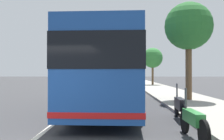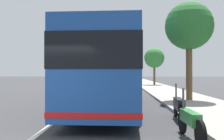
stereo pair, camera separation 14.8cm
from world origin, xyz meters
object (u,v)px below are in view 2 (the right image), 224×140
coach_bus (111,69)px  roadside_tree_mid_block (189,27)px  car_side_street (91,80)px  car_behind_bus (103,77)px  car_oncoming (95,79)px  motorcycle_nearest_curb (179,106)px  car_ahead_same_lane (115,81)px  roadside_tree_far_block (154,58)px  motorcycle_angled (190,122)px

coach_bus → roadside_tree_mid_block: 5.81m
car_side_street → car_behind_bus: size_ratio=0.89×
coach_bus → car_side_street: (21.88, 3.47, -1.19)m
car_side_street → roadside_tree_mid_block: (-19.16, -7.94, 3.70)m
car_oncoming → car_behind_bus: 18.48m
roadside_tree_mid_block → motorcycle_nearest_curb: bearing=162.0°
coach_bus → car_side_street: bearing=11.3°
motorcycle_nearest_curb → car_ahead_same_lane: 21.28m
car_oncoming → roadside_tree_far_block: size_ratio=0.93×
motorcycle_angled → car_behind_bus: bearing=5.2°
motorcycle_angled → car_side_street: (27.83, 5.69, 0.21)m
car_ahead_same_lane → roadside_tree_mid_block: size_ratio=0.72×
car_behind_bus → roadside_tree_far_block: bearing=20.1°
coach_bus → roadside_tree_far_block: 22.22m
motorcycle_angled → roadside_tree_mid_block: size_ratio=0.38×
coach_bus → car_side_street: 22.19m
motorcycle_nearest_curb → roadside_tree_far_block: (24.77, -2.33, 3.13)m
car_behind_bus → roadside_tree_far_block: 27.22m
motorcycle_nearest_curb → car_side_street: size_ratio=0.57×
coach_bus → car_oncoming: size_ratio=2.58×
car_side_street → car_oncoming: size_ratio=0.88×
car_oncoming → roadside_tree_mid_block: roadside_tree_mid_block is taller
motorcycle_nearest_curb → car_behind_bus: (50.45, 6.23, 0.23)m
car_side_street → car_behind_bus: bearing=176.4°
car_side_street → roadside_tree_far_block: (-0.28, -8.37, 2.94)m
coach_bus → motorcycle_nearest_curb: 4.31m
car_behind_bus → car_oncoming: bearing=1.6°
car_ahead_same_lane → roadside_tree_far_block: 6.86m
car_oncoming → roadside_tree_far_block: (-7.20, -8.57, 2.93)m
car_ahead_same_lane → car_oncoming: (10.86, 3.53, -0.03)m
motorcycle_nearest_curb → car_ahead_same_lane: bearing=11.3°
car_behind_bus → roadside_tree_mid_block: (-44.55, -8.15, 3.66)m
car_ahead_same_lane → roadside_tree_far_block: bearing=-56.9°
roadside_tree_mid_block → motorcycle_angled: bearing=165.4°
roadside_tree_mid_block → car_oncoming: bearing=17.3°
motorcycle_angled → motorcycle_nearest_curb: 2.79m
motorcycle_angled → car_ahead_same_lane: car_ahead_same_lane is taller
car_oncoming → roadside_tree_far_block: bearing=49.9°
car_ahead_same_lane → car_side_street: 5.17m
car_ahead_same_lane → motorcycle_nearest_curb: bearing=-175.7°
car_side_street → car_oncoming: car_side_street is taller
motorcycle_nearest_curb → roadside_tree_far_block: 25.08m
motorcycle_angled → car_side_street: car_side_street is taller
motorcycle_nearest_curb → car_side_street: (25.06, 6.03, 0.19)m
car_side_street → car_ahead_same_lane: bearing=36.2°
motorcycle_nearest_curb → coach_bus: bearing=42.9°
motorcycle_angled → car_oncoming: size_ratio=0.48×
car_side_street → coach_bus: bearing=5.0°
motorcycle_nearest_curb → car_ahead_same_lane: car_ahead_same_lane is taller
car_side_street → car_behind_bus: 25.39m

